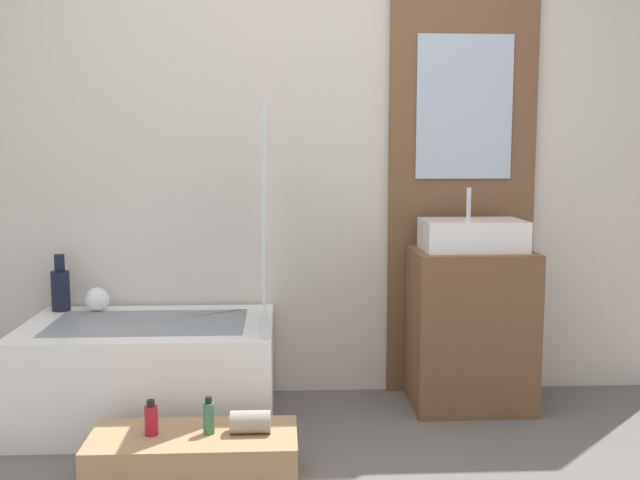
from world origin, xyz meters
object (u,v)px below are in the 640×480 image
Objects in this scene: sink at (472,235)px; bottle_soap_primary at (151,419)px; vase_tall_dark at (60,288)px; vase_round_light at (97,299)px; wooden_step_bench at (194,457)px; bottle_soap_secondary at (209,417)px; bathtub at (150,371)px.

sink is 3.53× the size of bottle_soap_primary.
vase_tall_dark is 0.20m from vase_round_light.
wooden_step_bench is 5.43× the size of bottle_soap_secondary.
bathtub is 7.83× the size of bottle_soap_secondary.
wooden_step_bench is 1.74m from sink.
bathtub reaches higher than wooden_step_bench.
sink is at bearing 31.97° from wooden_step_bench.
wooden_step_bench is 6.81× the size of vase_round_light.
bathtub is 0.51m from vase_round_light.
vase_round_light is at bearing 175.86° from sink.
wooden_step_bench is 0.18m from bottle_soap_secondary.
bathtub reaches higher than bottle_soap_secondary.
vase_round_light is 1.09m from bottle_soap_primary.
vase_round_light reaches higher than wooden_step_bench.
bottle_soap_primary is (0.43, -0.96, -0.29)m from vase_round_light.
vase_tall_dark is 2.42× the size of vase_round_light.
vase_tall_dark reaches higher than wooden_step_bench.
wooden_step_bench is at bearing 0.00° from bottle_soap_primary.
sink is 1.62m from bottle_soap_secondary.
bottle_soap_primary is (0.12, -0.68, 0.01)m from bathtub.
bottle_soap_secondary is at bearing -146.78° from sink.
sink is 2.12m from vase_tall_dark.
vase_tall_dark is at bearing 149.34° from bathtub.
vase_round_light is 0.85× the size of bottle_soap_primary.
bottle_soap_primary is at bearing -57.62° from vase_tall_dark.
vase_tall_dark is at bearing 175.90° from vase_round_light.
vase_round_light is 0.80× the size of bottle_soap_secondary.
bottle_soap_secondary reaches higher than bottle_soap_primary.
wooden_step_bench is 1.21m from vase_round_light.
vase_tall_dark is 2.06× the size of bottle_soap_primary.
bottle_soap_secondary is at bearing 0.00° from wooden_step_bench.
bathtub is 4.06× the size of vase_tall_dark.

